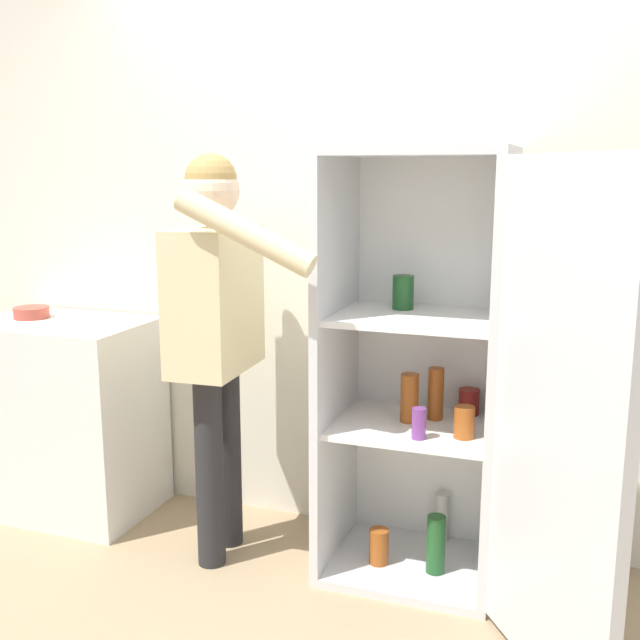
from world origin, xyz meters
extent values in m
cube|color=silver|center=(0.00, 0.98, 1.27)|extent=(7.00, 0.06, 2.55)
cube|color=silver|center=(0.30, 0.65, 0.02)|extent=(0.68, 0.56, 0.04)
cube|color=silver|center=(0.30, 0.65, 1.68)|extent=(0.68, 0.56, 0.04)
cube|color=white|center=(0.30, 0.91, 0.85)|extent=(0.68, 0.03, 1.62)
cube|color=silver|center=(-0.02, 0.65, 0.85)|extent=(0.04, 0.56, 1.62)
cube|color=silver|center=(0.63, 0.65, 0.85)|extent=(0.03, 0.56, 1.62)
cube|color=white|center=(0.30, 0.65, 0.61)|extent=(0.61, 0.49, 0.02)
cube|color=white|center=(0.30, 0.65, 1.05)|extent=(0.61, 0.49, 0.02)
cube|color=silver|center=(0.85, 0.09, 0.85)|extent=(0.42, 0.59, 1.62)
cylinder|color=beige|center=(0.39, 0.86, 0.14)|extent=(0.06, 0.06, 0.21)
cylinder|color=#9E4C19|center=(0.28, 0.67, 0.72)|extent=(0.07, 0.07, 0.20)
cylinder|color=#1E5123|center=(0.22, 0.75, 1.13)|extent=(0.08, 0.08, 0.14)
cylinder|color=#9E4C19|center=(0.51, 0.55, 0.68)|extent=(0.08, 0.08, 0.12)
cylinder|color=#723884|center=(0.36, 0.49, 0.68)|extent=(0.05, 0.05, 0.12)
cylinder|color=maroon|center=(0.49, 0.84, 0.68)|extent=(0.08, 0.08, 0.11)
cylinder|color=#9E4C19|center=(0.19, 0.57, 0.11)|extent=(0.08, 0.08, 0.15)
cylinder|color=#9E4C19|center=(0.37, 0.73, 0.73)|extent=(0.06, 0.06, 0.21)
cylinder|color=#1E5123|center=(0.42, 0.58, 0.15)|extent=(0.07, 0.07, 0.24)
cylinder|color=#262628|center=(-0.49, 0.59, 0.41)|extent=(0.12, 0.12, 0.81)
cylinder|color=#262628|center=(-0.49, 0.41, 0.41)|extent=(0.12, 0.12, 0.81)
cube|color=beige|center=(-0.49, 0.50, 1.10)|extent=(0.27, 0.46, 0.58)
sphere|color=beige|center=(-0.49, 0.50, 1.53)|extent=(0.22, 0.22, 0.22)
sphere|color=#AD894C|center=(-0.49, 0.50, 1.57)|extent=(0.21, 0.21, 0.21)
cylinder|color=beige|center=(-0.50, 0.75, 1.07)|extent=(0.09, 0.09, 0.54)
cylinder|color=beige|center=(-0.24, 0.26, 1.40)|extent=(0.53, 0.12, 0.31)
cube|color=white|center=(-1.37, 0.65, 0.46)|extent=(0.79, 0.55, 0.92)
cylinder|color=#B24738|center=(-1.55, 0.67, 0.95)|extent=(0.16, 0.16, 0.05)
camera|label=1|loc=(0.90, -2.14, 1.61)|focal=42.00mm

